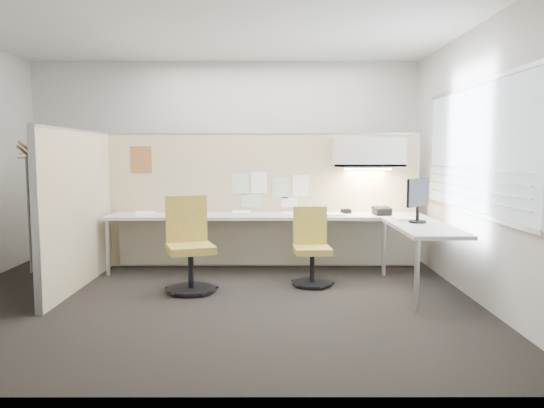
{
  "coord_description": "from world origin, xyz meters",
  "views": [
    {
      "loc": [
        0.66,
        -5.4,
        1.51
      ],
      "look_at": [
        0.67,
        0.8,
        0.91
      ],
      "focal_mm": 35.0,
      "sensor_mm": 36.0,
      "label": 1
    }
  ],
  "objects_px": {
    "desk": "(293,226)",
    "phone": "(382,211)",
    "monitor": "(418,197)",
    "chair_left": "(189,247)",
    "chair_right": "(311,249)"
  },
  "relations": [
    {
      "from": "desk",
      "to": "chair_right",
      "type": "distance_m",
      "value": 0.6
    },
    {
      "from": "desk",
      "to": "phone",
      "type": "bearing_deg",
      "value": 4.22
    },
    {
      "from": "chair_right",
      "to": "phone",
      "type": "xyz_separation_m",
      "value": [
        0.93,
        0.61,
        0.37
      ]
    },
    {
      "from": "chair_right",
      "to": "monitor",
      "type": "height_order",
      "value": "monitor"
    },
    {
      "from": "chair_right",
      "to": "chair_left",
      "type": "bearing_deg",
      "value": -172.45
    },
    {
      "from": "phone",
      "to": "chair_right",
      "type": "bearing_deg",
      "value": -157.01
    },
    {
      "from": "desk",
      "to": "monitor",
      "type": "distance_m",
      "value": 1.57
    },
    {
      "from": "chair_right",
      "to": "monitor",
      "type": "bearing_deg",
      "value": -9.8
    },
    {
      "from": "chair_right",
      "to": "phone",
      "type": "bearing_deg",
      "value": 29.45
    },
    {
      "from": "desk",
      "to": "monitor",
      "type": "bearing_deg",
      "value": -25.35
    },
    {
      "from": "chair_left",
      "to": "phone",
      "type": "relative_size",
      "value": 4.29
    },
    {
      "from": "chair_left",
      "to": "chair_right",
      "type": "height_order",
      "value": "chair_left"
    },
    {
      "from": "chair_left",
      "to": "chair_right",
      "type": "xyz_separation_m",
      "value": [
        1.36,
        0.28,
        -0.07
      ]
    },
    {
      "from": "chair_right",
      "to": "monitor",
      "type": "relative_size",
      "value": 1.78
    },
    {
      "from": "monitor",
      "to": "chair_left",
      "type": "bearing_deg",
      "value": 136.33
    }
  ]
}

